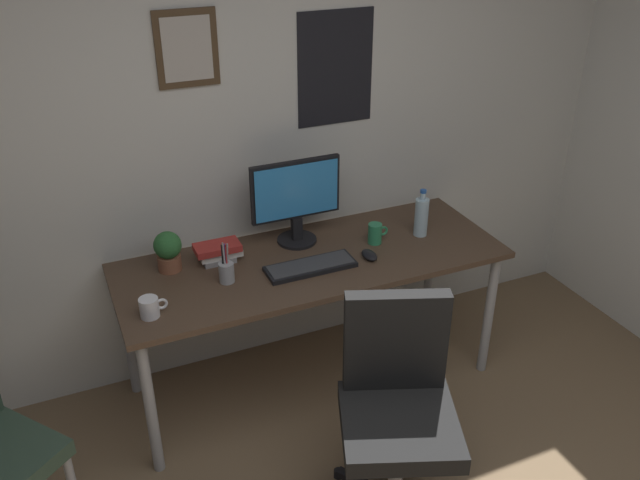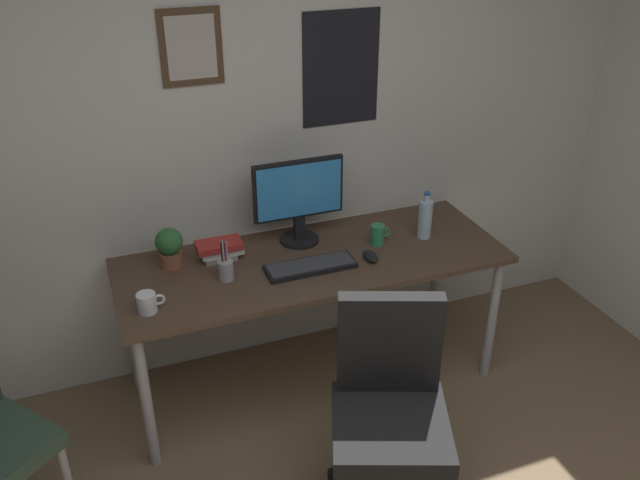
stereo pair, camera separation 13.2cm
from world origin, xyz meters
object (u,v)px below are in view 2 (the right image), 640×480
Objects in this scene: potted_plant at (169,246)px; pen_cup at (226,269)px; keyboard at (310,266)px; water_bottle at (425,218)px; computer_mouse at (370,256)px; book_stack_left at (220,249)px; office_chair at (390,401)px; coffee_mug_near at (378,235)px; monitor at (299,198)px; coffee_mug_far at (147,303)px.

potted_plant is 0.98× the size of pen_cup.
keyboard is at bearing -23.12° from potted_plant.
water_bottle is 1.05m from pen_cup.
keyboard is 3.91× the size of computer_mouse.
potted_plant is 0.88× the size of book_stack_left.
office_chair is at bearing -125.26° from water_bottle.
potted_plant is (-1.01, 0.15, 0.05)m from coffee_mug_near.
water_bottle reaches higher than coffee_mug_near.
office_chair is at bearing -88.59° from monitor.
monitor is (-0.03, 1.02, 0.46)m from office_chair.
monitor is at bearing 24.66° from coffee_mug_far.
potted_plant is (-1.26, 0.17, -0.00)m from water_bottle.
potted_plant reaches higher than computer_mouse.
water_bottle is 2.34× the size of coffee_mug_near.
office_chair is at bearing -84.74° from keyboard.
coffee_mug_far is 0.60× the size of pen_cup.
pen_cup reaches higher than keyboard.
coffee_mug_far is (-1.17, -0.20, -0.01)m from coffee_mug_near.
computer_mouse is 0.44× the size of water_bottle.
water_bottle is at bearing 7.26° from coffee_mug_far.
keyboard is (-0.04, -0.28, -0.23)m from monitor.
book_stack_left is (-1.03, 0.16, -0.06)m from water_bottle.
monitor is at bearing 91.41° from office_chair.
keyboard is 0.67m from potted_plant.
water_bottle is at bearing -3.58° from coffee_mug_near.
pen_cup is 0.20m from book_stack_left.
office_chair reaches higher than computer_mouse.
water_bottle is 1.14× the size of book_stack_left.
pen_cup is (-0.69, 0.07, 0.04)m from computer_mouse.
potted_plant is at bearing 156.88° from keyboard.
potted_plant reaches higher than keyboard.
monitor is 0.44m from coffee_mug_near.
keyboard is at bearing 6.66° from coffee_mug_far.
keyboard is 0.42m from coffee_mug_near.
keyboard is 1.70× the size of water_bottle.
potted_plant is 0.31m from pen_cup.
coffee_mug_far reaches higher than computer_mouse.
water_bottle is 1.04m from book_stack_left.
coffee_mug_near is at bearing 52.57° from computer_mouse.
keyboard is 1.94× the size of book_stack_left.
office_chair reaches higher than potted_plant.
pen_cup is at bearing -95.26° from book_stack_left.
office_chair is 1.12m from monitor.
book_stack_left is at bearing 146.18° from keyboard.
computer_mouse is 0.55× the size of pen_cup.
monitor is 0.53m from pen_cup.
water_bottle reaches higher than coffee_mug_far.
computer_mouse is 1.02× the size of coffee_mug_near.
pen_cup is (-0.39, 0.05, 0.04)m from keyboard.
office_chair reaches higher than book_stack_left.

